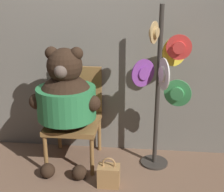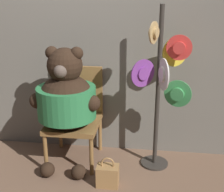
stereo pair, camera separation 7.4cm
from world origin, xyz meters
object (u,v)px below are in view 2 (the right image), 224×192
(chair, at_px, (76,113))
(hat_display_rack, at_px, (164,83))
(teddy_bear, at_px, (66,99))
(handbag_on_ground, at_px, (108,175))

(chair, xyz_separation_m, hat_display_rack, (0.88, -0.11, 0.39))
(teddy_bear, xyz_separation_m, handbag_on_ground, (0.44, -0.31, -0.62))
(hat_display_rack, bearing_deg, chair, 173.19)
(teddy_bear, relative_size, handbag_on_ground, 4.23)
(teddy_bear, bearing_deg, chair, 78.32)
(chair, distance_m, hat_display_rack, 0.97)
(chair, xyz_separation_m, handbag_on_ground, (0.41, -0.49, -0.40))
(chair, height_order, teddy_bear, teddy_bear)
(teddy_bear, bearing_deg, handbag_on_ground, -34.78)
(hat_display_rack, bearing_deg, handbag_on_ground, -140.70)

